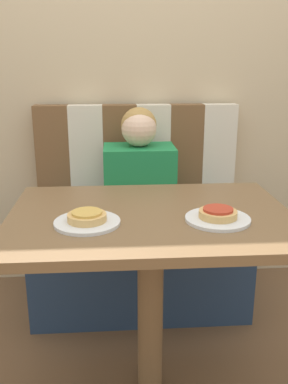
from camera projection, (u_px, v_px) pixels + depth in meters
The scene contains 9 objects.
wall_back at pixel (135, 61), 2.38m from camera, with size 7.00×0.05×2.60m.
booth_seat at pixel (140, 261), 2.37m from camera, with size 1.13×0.58×0.48m.
booth_backrest at pixel (137, 157), 2.44m from camera, with size 1.13×0.09×0.59m.
dining_table at pixel (151, 239), 1.59m from camera, with size 1.03×0.74×0.77m.
person at pixel (139, 172), 2.22m from camera, with size 0.36×0.25×0.60m.
plate_left at pixel (87, 222), 1.45m from camera, with size 0.23×0.23×0.01m.
plate_right at pixel (218, 219), 1.48m from camera, with size 0.23×0.23×0.01m.
pizza_left at pixel (87, 216), 1.44m from camera, with size 0.13×0.13×0.03m.
pizza_right at pixel (218, 213), 1.48m from camera, with size 0.13×0.13×0.03m.
Camera 1 is at (-0.13, -1.46, 1.31)m, focal length 40.00 mm.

